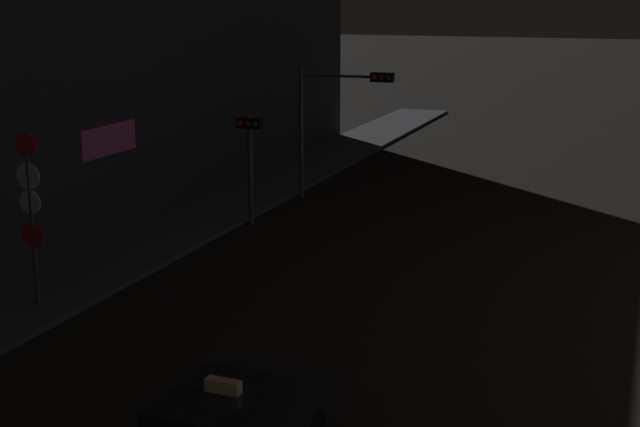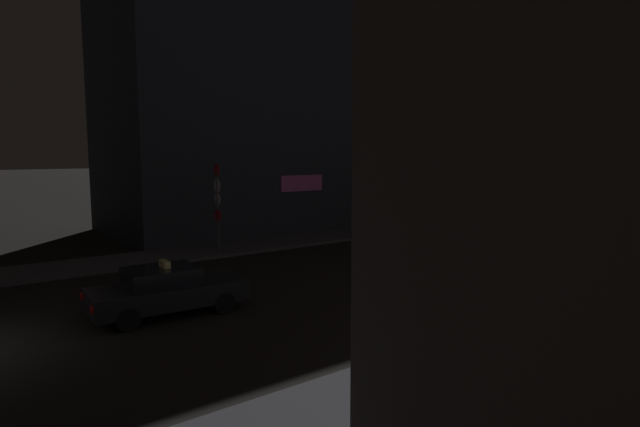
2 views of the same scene
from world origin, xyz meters
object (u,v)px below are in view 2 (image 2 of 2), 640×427
Objects in this scene: taxi at (167,290)px; traffic_light_left_kerb at (379,192)px; street_lamp_near_block at (455,151)px; traffic_light_overhead at (451,175)px; sign_pole_left at (217,201)px.

traffic_light_left_kerb is (-6.22, 14.32, 1.80)m from taxi.
street_lamp_near_block is at bearing 31.99° from taxi.
traffic_light_left_kerb is (-1.35, -4.38, -0.87)m from traffic_light_overhead.
street_lamp_near_block reaches higher than sign_pole_left.
street_lamp_near_block reaches higher than traffic_light_left_kerb.
sign_pole_left is at bearing -101.39° from traffic_light_overhead.
sign_pole_left reaches higher than traffic_light_left_kerb.
taxi is at bearing -35.01° from sign_pole_left.
traffic_light_overhead is 13.70m from sign_pole_left.
street_lamp_near_block is at bearing -37.62° from traffic_light_left_kerb.
traffic_light_left_kerb is at bearing 142.38° from street_lamp_near_block.
taxi is 9.40m from sign_pole_left.
traffic_light_overhead reaches higher than taxi.
street_lamp_near_block is (13.05, -10.06, 2.20)m from traffic_light_left_kerb.
sign_pole_left is 14.61m from street_lamp_near_block.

